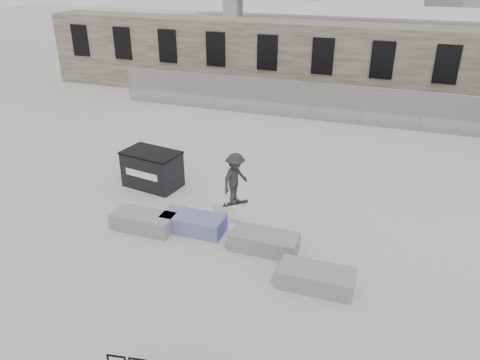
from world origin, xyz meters
name	(u,v)px	position (x,y,z in m)	size (l,w,h in m)	color
ground	(228,241)	(0.00, 0.00, 0.00)	(120.00, 120.00, 0.00)	beige
stone_wall	(326,63)	(0.00, 16.24, 2.26)	(36.00, 2.58, 4.50)	brown
chainlink_fence	(312,101)	(0.00, 12.50, 1.04)	(22.06, 0.06, 2.02)	gray
planter_far_left	(143,221)	(-2.82, -0.21, 0.30)	(2.00, 0.90, 0.55)	gray
planter_center_left	(193,222)	(-1.26, 0.22, 0.30)	(2.00, 0.90, 0.55)	#353BA1
planter_center_right	(264,241)	(1.18, -0.06, 0.30)	(2.00, 0.90, 0.55)	gray
planter_offset	(316,278)	(2.97, -1.28, 0.30)	(2.00, 0.90, 0.55)	gray
dumpster	(152,169)	(-4.05, 2.67, 0.70)	(2.29, 1.61, 1.39)	black
skateboarder	(235,179)	(0.00, 0.69, 1.83)	(0.89, 1.20, 1.80)	#262528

